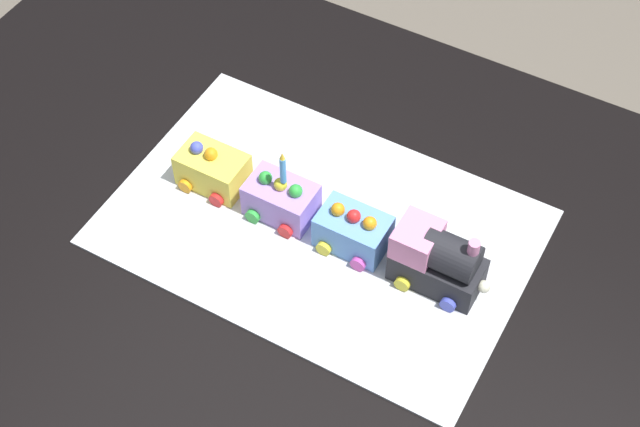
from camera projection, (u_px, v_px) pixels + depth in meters
dining_table at (294, 287)px, 1.44m from camera, size 1.40×1.00×0.74m
cake_board at (320, 227)px, 1.37m from camera, size 0.60×0.40×0.00m
cake_locomotive at (438, 260)px, 1.28m from camera, size 0.14×0.08×0.12m
cake_car_flatbed_sky_blue at (353, 231)px, 1.33m from camera, size 0.10×0.08×0.07m
cake_car_caboose_lavender at (281, 199)px, 1.37m from camera, size 0.10×0.08×0.07m
cake_car_hopper_lemon at (213, 169)px, 1.40m from camera, size 0.10×0.08×0.07m
birthday_candle at (283, 168)px, 1.31m from camera, size 0.01×0.01×0.06m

